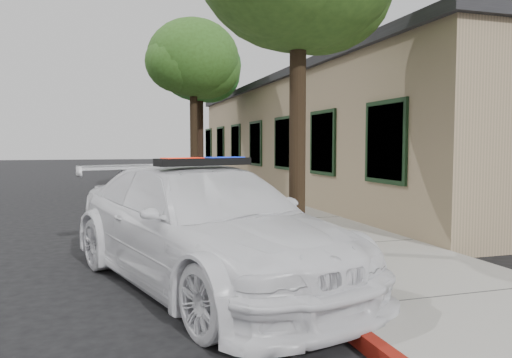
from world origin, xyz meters
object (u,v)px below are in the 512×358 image
object	(u,v)px
police_car	(205,225)
street_tree_mid	(194,62)
clapboard_building	(352,139)
fire_hydrant	(297,238)
street_tree_far	(201,69)

from	to	relation	value
police_car	street_tree_mid	size ratio (longest dim) A/B	0.95
clapboard_building	police_car	bearing A→B (deg)	-126.81
street_tree_mid	police_car	bearing A→B (deg)	-99.04
street_tree_mid	fire_hydrant	bearing A→B (deg)	-92.24
police_car	street_tree_mid	distance (m)	12.04
clapboard_building	police_car	world-z (taller)	clapboard_building
street_tree_mid	street_tree_far	size ratio (longest dim) A/B	0.99
police_car	street_tree_mid	xyz separation A→B (m)	(1.78, 11.19, 4.06)
fire_hydrant	street_tree_far	distance (m)	13.73
fire_hydrant	street_tree_mid	distance (m)	12.01
police_car	street_tree_far	xyz separation A→B (m)	(2.37, 12.97, 4.09)
clapboard_building	fire_hydrant	xyz separation A→B (m)	(-6.30, -10.23, -1.56)
fire_hydrant	street_tree_far	world-z (taller)	street_tree_far
street_tree_far	police_car	bearing A→B (deg)	-100.36
fire_hydrant	street_tree_mid	size ratio (longest dim) A/B	0.13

